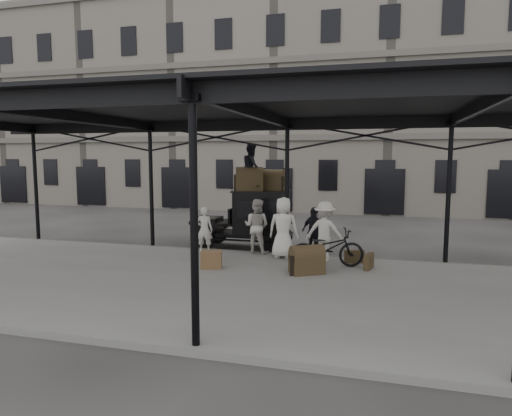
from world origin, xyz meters
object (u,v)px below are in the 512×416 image
at_px(porter_official, 314,232).
at_px(steamer_trunk_platform, 307,262).
at_px(bicycle, 327,248).
at_px(steamer_trunk_roof_near, 249,181).
at_px(taxi, 253,217).
at_px(porter_left, 204,230).

bearing_deg(porter_official, steamer_trunk_platform, 122.82).
distance_m(porter_official, bicycle, 1.54).
bearing_deg(steamer_trunk_roof_near, taxi, 53.87).
height_order(porter_left, steamer_trunk_platform, porter_left).
relative_size(porter_official, bicycle, 0.74).
distance_m(porter_left, steamer_trunk_platform, 4.23).
distance_m(bicycle, steamer_trunk_platform, 1.01).
bearing_deg(porter_official, porter_left, 36.44).
bearing_deg(porter_official, bicycle, 142.27).
bearing_deg(steamer_trunk_roof_near, porter_left, -146.78).
xyz_separation_m(porter_official, bicycle, (0.59, -1.41, -0.24)).
relative_size(porter_left, steamer_trunk_platform, 1.72).
bearing_deg(steamer_trunk_roof_near, porter_official, -40.11).
height_order(taxi, porter_official, taxi).
xyz_separation_m(bicycle, steamer_trunk_platform, (-0.46, -0.87, -0.24)).
bearing_deg(bicycle, porter_left, 57.42).
xyz_separation_m(taxi, porter_left, (-1.24, -1.70, -0.27)).
xyz_separation_m(porter_left, steamer_trunk_roof_near, (1.16, 1.45, 1.60)).
relative_size(taxi, steamer_trunk_roof_near, 3.80).
distance_m(steamer_trunk_roof_near, steamer_trunk_platform, 4.68).
xyz_separation_m(taxi, steamer_trunk_platform, (2.54, -3.53, -0.72)).
bearing_deg(porter_left, bicycle, 159.35).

